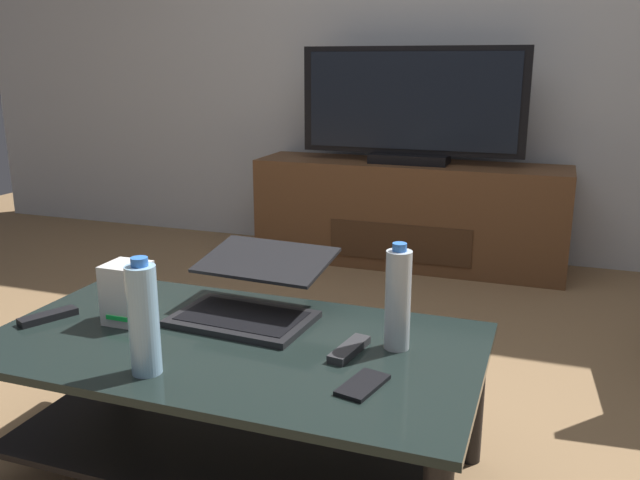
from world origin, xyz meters
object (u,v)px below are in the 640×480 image
(water_bottle_near, at_px, (144,319))
(coffee_table, at_px, (234,384))
(media_cabinet, at_px, (408,214))
(laptop, at_px, (252,294))
(soundbar_remote, at_px, (349,349))
(television, at_px, (411,108))
(tv_remote, at_px, (48,317))
(router_box, at_px, (128,293))
(cell_phone, at_px, (363,385))
(water_bottle_far, at_px, (398,299))

(water_bottle_near, bearing_deg, coffee_table, 66.17)
(coffee_table, distance_m, media_cabinet, 2.15)
(laptop, distance_m, soundbar_remote, 0.37)
(coffee_table, relative_size, television, 1.06)
(media_cabinet, distance_m, tv_remote, 2.28)
(media_cabinet, height_order, laptop, laptop)
(router_box, relative_size, cell_phone, 1.20)
(television, xyz_separation_m, cell_phone, (0.39, -2.27, -0.46))
(television, height_order, router_box, television)
(television, bearing_deg, water_bottle_far, -78.50)
(soundbar_remote, bearing_deg, water_bottle_near, -138.60)
(coffee_table, height_order, soundbar_remote, soundbar_remote)
(media_cabinet, distance_m, water_bottle_far, 2.11)
(water_bottle_far, height_order, cell_phone, water_bottle_far)
(router_box, relative_size, water_bottle_near, 0.60)
(water_bottle_near, xyz_separation_m, cell_phone, (0.50, 0.10, -0.13))
(coffee_table, distance_m, television, 2.21)
(laptop, xyz_separation_m, router_box, (-0.30, -0.16, 0.02))
(laptop, distance_m, water_bottle_near, 0.43)
(router_box, bearing_deg, water_bottle_near, -48.11)
(water_bottle_far, height_order, tv_remote, water_bottle_far)
(media_cabinet, relative_size, soundbar_remote, 10.75)
(television, distance_m, soundbar_remote, 2.18)
(media_cabinet, relative_size, water_bottle_near, 6.12)
(soundbar_remote, bearing_deg, media_cabinet, 107.52)
(water_bottle_near, height_order, water_bottle_far, water_bottle_near)
(laptop, height_order, router_box, same)
(water_bottle_near, distance_m, cell_phone, 0.52)
(water_bottle_near, xyz_separation_m, soundbar_remote, (0.41, 0.26, -0.12))
(laptop, bearing_deg, cell_phone, -36.73)
(water_bottle_near, relative_size, cell_phone, 2.01)
(cell_phone, bearing_deg, media_cabinet, 113.02)
(water_bottle_far, bearing_deg, coffee_table, -166.60)
(coffee_table, bearing_deg, television, 89.98)
(cell_phone, distance_m, tv_remote, 0.95)
(laptop, relative_size, router_box, 2.49)
(coffee_table, height_order, tv_remote, tv_remote)
(coffee_table, height_order, router_box, router_box)
(laptop, distance_m, cell_phone, 0.53)
(media_cabinet, bearing_deg, router_box, -98.85)
(laptop, distance_m, water_bottle_far, 0.45)
(router_box, height_order, tv_remote, router_box)
(cell_phone, bearing_deg, coffee_table, 174.57)
(router_box, height_order, soundbar_remote, router_box)
(coffee_table, distance_m, water_bottle_far, 0.50)
(tv_remote, bearing_deg, television, 101.36)
(water_bottle_far, xyz_separation_m, cell_phone, (-0.02, -0.23, -0.13))
(tv_remote, bearing_deg, water_bottle_near, 3.31)
(water_bottle_near, bearing_deg, water_bottle_far, 32.71)
(coffee_table, height_order, laptop, laptop)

